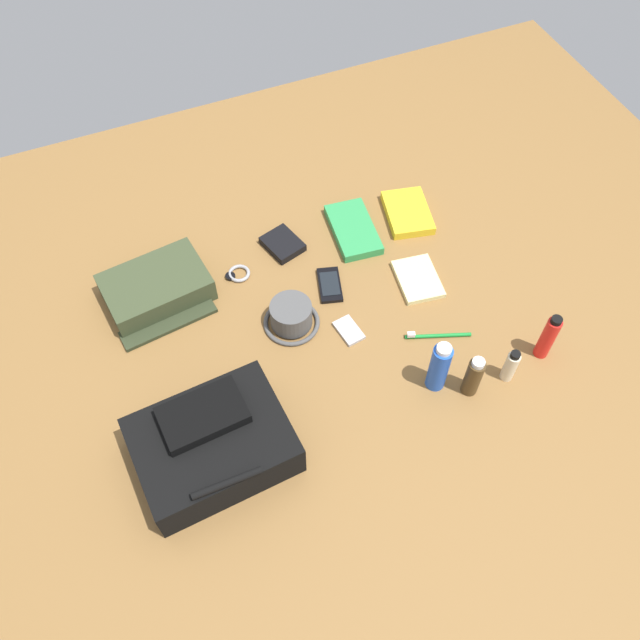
# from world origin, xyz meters

# --- Properties ---
(ground_plane) EXTENTS (2.64, 2.02, 0.02)m
(ground_plane) POSITION_xyz_m (0.00, 0.00, -0.01)
(ground_plane) COLOR brown
(ground_plane) RESTS_ON ground
(backpack) EXTENTS (0.36, 0.29, 0.14)m
(backpack) POSITION_xyz_m (0.36, 0.23, 0.06)
(backpack) COLOR black
(backpack) RESTS_ON ground_plane
(toiletry_pouch) EXTENTS (0.29, 0.26, 0.07)m
(toiletry_pouch) POSITION_xyz_m (0.36, -0.27, 0.04)
(toiletry_pouch) COLOR #384228
(toiletry_pouch) RESTS_ON ground_plane
(bucket_hat) EXTENTS (0.15, 0.15, 0.08)m
(bucket_hat) POSITION_xyz_m (0.06, -0.04, 0.03)
(bucket_hat) COLOR #4E4E4E
(bucket_hat) RESTS_ON ground_plane
(sunscreen_spray) EXTENTS (0.04, 0.04, 0.16)m
(sunscreen_spray) POSITION_xyz_m (-0.50, 0.29, 0.07)
(sunscreen_spray) COLOR red
(sunscreen_spray) RESTS_ON ground_plane
(lotion_bottle) EXTENTS (0.03, 0.03, 0.11)m
(lotion_bottle) POSITION_xyz_m (-0.38, 0.32, 0.05)
(lotion_bottle) COLOR beige
(lotion_bottle) RESTS_ON ground_plane
(cologne_bottle) EXTENTS (0.04, 0.04, 0.14)m
(cologne_bottle) POSITION_xyz_m (-0.27, 0.31, 0.06)
(cologne_bottle) COLOR #473319
(cologne_bottle) RESTS_ON ground_plane
(deodorant_spray) EXTENTS (0.05, 0.05, 0.17)m
(deodorant_spray) POSITION_xyz_m (-0.20, 0.26, 0.08)
(deodorant_spray) COLOR blue
(deodorant_spray) RESTS_ON ground_plane
(paperback_novel) EXTENTS (0.16, 0.20, 0.03)m
(paperback_novel) POSITION_xyz_m (-0.40, -0.27, 0.01)
(paperback_novel) COLOR yellow
(paperback_novel) RESTS_ON ground_plane
(travel_guidebook) EXTENTS (0.14, 0.22, 0.03)m
(travel_guidebook) POSITION_xyz_m (-0.22, -0.28, 0.01)
(travel_guidebook) COLOR #2D934C
(travel_guidebook) RESTS_ON ground_plane
(cell_phone) EXTENTS (0.09, 0.13, 0.01)m
(cell_phone) POSITION_xyz_m (-0.08, -0.12, 0.01)
(cell_phone) COLOR black
(cell_phone) RESTS_ON ground_plane
(media_player) EXTENTS (0.06, 0.09, 0.01)m
(media_player) POSITION_xyz_m (-0.07, 0.04, 0.01)
(media_player) COLOR #B7B7BC
(media_player) RESTS_ON ground_plane
(wristwatch) EXTENTS (0.07, 0.06, 0.01)m
(wristwatch) POSITION_xyz_m (0.14, -0.26, 0.01)
(wristwatch) COLOR #99999E
(wristwatch) RESTS_ON ground_plane
(toothbrush) EXTENTS (0.17, 0.07, 0.02)m
(toothbrush) POSITION_xyz_m (-0.27, 0.14, 0.01)
(toothbrush) COLOR #198C33
(toothbrush) RESTS_ON ground_plane
(wallet) EXTENTS (0.12, 0.13, 0.02)m
(wallet) POSITION_xyz_m (-0.01, -0.30, 0.01)
(wallet) COLOR black
(wallet) RESTS_ON ground_plane
(notepad) EXTENTS (0.13, 0.16, 0.02)m
(notepad) POSITION_xyz_m (-0.31, -0.04, 0.01)
(notepad) COLOR beige
(notepad) RESTS_ON ground_plane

